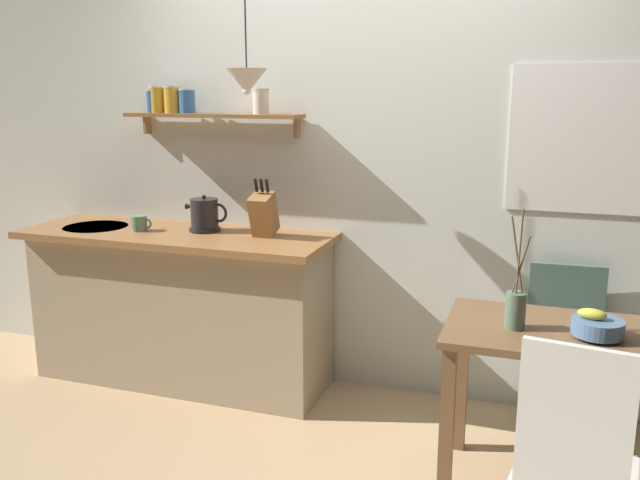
{
  "coord_description": "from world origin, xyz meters",
  "views": [
    {
      "loc": [
        0.99,
        -2.98,
        1.73
      ],
      "look_at": [
        -0.1,
        0.25,
        0.95
      ],
      "focal_mm": 37.27,
      "sensor_mm": 36.0,
      "label": 1
    }
  ],
  "objects_px": {
    "coffee_mug_by_sink": "(139,223)",
    "pendant_lamp": "(247,81)",
    "dining_table": "(566,362)",
    "twig_vase": "(516,308)",
    "fruit_bowl": "(597,326)",
    "dining_chair_near": "(573,464)",
    "knife_block": "(264,214)",
    "electric_kettle": "(205,215)",
    "dining_chair_far": "(565,340)"
  },
  "relations": [
    {
      "from": "coffee_mug_by_sink",
      "to": "pendant_lamp",
      "type": "height_order",
      "value": "pendant_lamp"
    },
    {
      "from": "dining_table",
      "to": "twig_vase",
      "type": "distance_m",
      "value": 0.32
    },
    {
      "from": "twig_vase",
      "to": "fruit_bowl",
      "type": "bearing_deg",
      "value": -0.82
    },
    {
      "from": "twig_vase",
      "to": "coffee_mug_by_sink",
      "type": "distance_m",
      "value": 2.2
    },
    {
      "from": "dining_chair_near",
      "to": "knife_block",
      "type": "xyz_separation_m",
      "value": [
        -1.61,
        1.19,
        0.53
      ]
    },
    {
      "from": "dining_table",
      "to": "coffee_mug_by_sink",
      "type": "relative_size",
      "value": 7.59
    },
    {
      "from": "fruit_bowl",
      "to": "pendant_lamp",
      "type": "height_order",
      "value": "pendant_lamp"
    },
    {
      "from": "fruit_bowl",
      "to": "electric_kettle",
      "type": "distance_m",
      "value": 2.19
    },
    {
      "from": "electric_kettle",
      "to": "pendant_lamp",
      "type": "height_order",
      "value": "pendant_lamp"
    },
    {
      "from": "electric_kettle",
      "to": "coffee_mug_by_sink",
      "type": "distance_m",
      "value": 0.39
    },
    {
      "from": "fruit_bowl",
      "to": "coffee_mug_by_sink",
      "type": "bearing_deg",
      "value": 168.28
    },
    {
      "from": "dining_table",
      "to": "electric_kettle",
      "type": "bearing_deg",
      "value": 163.72
    },
    {
      "from": "dining_chair_near",
      "to": "dining_chair_far",
      "type": "bearing_deg",
      "value": 89.94
    },
    {
      "from": "dining_table",
      "to": "dining_chair_near",
      "type": "bearing_deg",
      "value": -88.64
    },
    {
      "from": "dining_table",
      "to": "coffee_mug_by_sink",
      "type": "distance_m",
      "value": 2.42
    },
    {
      "from": "fruit_bowl",
      "to": "coffee_mug_by_sink",
      "type": "relative_size",
      "value": 1.54
    },
    {
      "from": "electric_kettle",
      "to": "fruit_bowl",
      "type": "bearing_deg",
      "value": -16.7
    },
    {
      "from": "pendant_lamp",
      "to": "knife_block",
      "type": "bearing_deg",
      "value": 84.22
    },
    {
      "from": "dining_chair_near",
      "to": "knife_block",
      "type": "height_order",
      "value": "knife_block"
    },
    {
      "from": "pendant_lamp",
      "to": "fruit_bowl",
      "type": "bearing_deg",
      "value": -14.51
    },
    {
      "from": "twig_vase",
      "to": "pendant_lamp",
      "type": "height_order",
      "value": "pendant_lamp"
    },
    {
      "from": "dining_table",
      "to": "fruit_bowl",
      "type": "xyz_separation_m",
      "value": [
        0.1,
        -0.05,
        0.18
      ]
    },
    {
      "from": "dining_table",
      "to": "coffee_mug_by_sink",
      "type": "xyz_separation_m",
      "value": [
        -2.35,
        0.46,
        0.35
      ]
    },
    {
      "from": "knife_block",
      "to": "dining_table",
      "type": "bearing_deg",
      "value": -18.8
    },
    {
      "from": "dining_chair_far",
      "to": "twig_vase",
      "type": "relative_size",
      "value": 1.69
    },
    {
      "from": "electric_kettle",
      "to": "dining_table",
      "type": "bearing_deg",
      "value": -16.28
    },
    {
      "from": "electric_kettle",
      "to": "knife_block",
      "type": "relative_size",
      "value": 0.8
    },
    {
      "from": "electric_kettle",
      "to": "coffee_mug_by_sink",
      "type": "relative_size",
      "value": 2.0
    },
    {
      "from": "fruit_bowl",
      "to": "coffee_mug_by_sink",
      "type": "height_order",
      "value": "coffee_mug_by_sink"
    },
    {
      "from": "fruit_bowl",
      "to": "pendant_lamp",
      "type": "xyz_separation_m",
      "value": [
        -1.71,
        0.44,
        0.96
      ]
    },
    {
      "from": "dining_chair_near",
      "to": "knife_block",
      "type": "distance_m",
      "value": 2.08
    },
    {
      "from": "dining_chair_far",
      "to": "fruit_bowl",
      "type": "relative_size",
      "value": 4.2
    },
    {
      "from": "fruit_bowl",
      "to": "twig_vase",
      "type": "distance_m",
      "value": 0.32
    },
    {
      "from": "electric_kettle",
      "to": "pendant_lamp",
      "type": "relative_size",
      "value": 0.41
    },
    {
      "from": "twig_vase",
      "to": "electric_kettle",
      "type": "relative_size",
      "value": 1.91
    },
    {
      "from": "dining_table",
      "to": "electric_kettle",
      "type": "relative_size",
      "value": 3.79
    },
    {
      "from": "dining_table",
      "to": "knife_block",
      "type": "relative_size",
      "value": 3.03
    },
    {
      "from": "dining_chair_near",
      "to": "dining_table",
      "type": "bearing_deg",
      "value": 91.36
    },
    {
      "from": "knife_block",
      "to": "pendant_lamp",
      "type": "xyz_separation_m",
      "value": [
        -0.01,
        -0.15,
        0.71
      ]
    },
    {
      "from": "dining_chair_near",
      "to": "electric_kettle",
      "type": "height_order",
      "value": "electric_kettle"
    },
    {
      "from": "dining_table",
      "to": "fruit_bowl",
      "type": "distance_m",
      "value": 0.22
    },
    {
      "from": "dining_chair_near",
      "to": "fruit_bowl",
      "type": "height_order",
      "value": "dining_chair_near"
    },
    {
      "from": "fruit_bowl",
      "to": "electric_kettle",
      "type": "relative_size",
      "value": 0.77
    },
    {
      "from": "dining_chair_near",
      "to": "pendant_lamp",
      "type": "xyz_separation_m",
      "value": [
        -1.63,
        1.04,
        1.24
      ]
    },
    {
      "from": "knife_block",
      "to": "coffee_mug_by_sink",
      "type": "height_order",
      "value": "knife_block"
    },
    {
      "from": "fruit_bowl",
      "to": "knife_block",
      "type": "distance_m",
      "value": 1.82
    },
    {
      "from": "dining_chair_near",
      "to": "coffee_mug_by_sink",
      "type": "relative_size",
      "value": 7.4
    },
    {
      "from": "fruit_bowl",
      "to": "coffee_mug_by_sink",
      "type": "xyz_separation_m",
      "value": [
        -2.45,
        0.51,
        0.16
      ]
    },
    {
      "from": "knife_block",
      "to": "pendant_lamp",
      "type": "relative_size",
      "value": 0.52
    },
    {
      "from": "dining_chair_near",
      "to": "pendant_lamp",
      "type": "bearing_deg",
      "value": 147.35
    }
  ]
}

